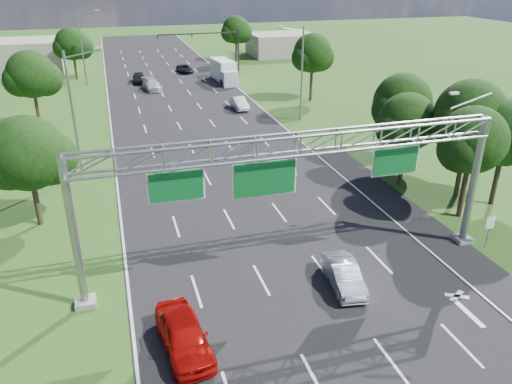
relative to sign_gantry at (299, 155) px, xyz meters
name	(u,v)px	position (x,y,z in m)	size (l,w,h in m)	color
ground	(219,161)	(-0.33, 18.00, -6.89)	(220.00, 220.00, 0.00)	#2E5519
road	(219,161)	(-0.33, 18.00, -6.89)	(18.00, 180.00, 0.02)	black
road_flare	(425,229)	(9.87, 2.00, -6.89)	(3.00, 30.00, 0.02)	black
sign_gantry	(299,155)	(0.00, 0.00, 0.00)	(23.50, 1.00, 9.56)	gray
regulatory_sign	(490,225)	(12.07, -1.02, -5.38)	(0.60, 0.08, 2.10)	gray
traffic_signal	(215,43)	(7.15, 53.00, -1.72)	(12.21, 0.24, 7.00)	black
streetlight_l_near	(75,109)	(-11.63, 18.00, -1.31)	(2.97, 0.22, 10.16)	gray
streetlight_l_far	(83,45)	(-11.63, 53.00, -1.31)	(2.97, 0.22, 10.16)	gray
streetlight_r_mid	(300,69)	(10.97, 28.00, -1.31)	(2.97, 0.22, 10.16)	gray
tree_cluster_right	(449,123)	(14.47, 7.19, -1.58)	(9.91, 14.60, 8.68)	#2D2116
tree_verge_la	(29,156)	(-14.25, 10.04, -2.13)	(5.76, 4.80, 7.40)	#2D2116
tree_verge_lb	(32,77)	(-16.25, 33.04, -1.48)	(5.76, 4.80, 8.06)	#2D2116
tree_verge_lc	(73,45)	(-13.25, 58.04, -1.92)	(5.76, 4.80, 7.62)	#2D2116
tree_verge_rd	(313,55)	(15.75, 36.04, -1.26)	(5.76, 4.80, 8.28)	#2D2116
tree_verge_re	(236,31)	(13.75, 66.04, -1.70)	(5.76, 4.80, 7.84)	#2D2116
building_left	(17,57)	(-22.33, 66.00, -4.39)	(14.00, 10.00, 5.00)	gray
building_right	(282,44)	(23.67, 70.00, -4.89)	(12.00, 9.00, 4.00)	gray
red_coupe	(184,335)	(-7.02, -4.66, -6.08)	(1.91, 4.76, 1.62)	#B80C08
silver_sedan	(344,275)	(1.94, -2.20, -6.21)	(1.44, 4.12, 1.36)	#B8BEC4
car_queue_a	(152,85)	(-3.14, 47.59, -6.18)	(2.00, 4.92, 1.43)	silver
car_queue_b	(185,69)	(3.17, 58.51, -6.30)	(1.96, 4.25, 1.18)	black
car_queue_c	(139,78)	(-4.49, 52.76, -6.15)	(1.74, 4.33, 1.48)	black
car_queue_d	(239,103)	(5.87, 34.53, -6.21)	(1.44, 4.12, 1.36)	silver
box_truck	(224,72)	(7.67, 50.05, -5.43)	(2.86, 8.21, 3.04)	white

